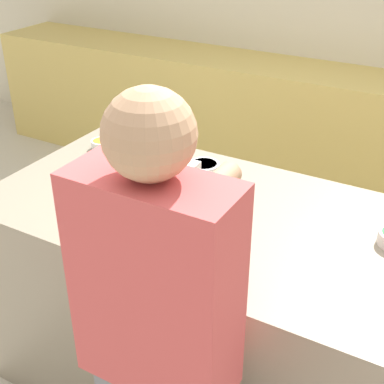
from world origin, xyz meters
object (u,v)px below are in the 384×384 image
candy_bowl_beside_tree (133,138)px  candy_bowl_far_right (101,144)px  candy_bowl_near_tray_right (138,152)px  candy_bowl_front_corner (204,168)px  baking_tray (172,208)px  decorative_tree (123,137)px  gingerbread_house (172,186)px  person (159,359)px

candy_bowl_beside_tree → candy_bowl_far_right: 0.16m
candy_bowl_near_tray_right → candy_bowl_front_corner: bearing=-1.3°
baking_tray → candy_bowl_beside_tree: size_ratio=4.38×
decorative_tree → candy_bowl_beside_tree: decorative_tree is taller
gingerbread_house → person: (0.33, -0.61, -0.19)m
candy_bowl_beside_tree → candy_bowl_far_right: size_ratio=1.09×
baking_tray → person: size_ratio=0.28×
candy_bowl_far_right → gingerbread_house: bearing=-28.0°
gingerbread_house → candy_bowl_near_tray_right: gingerbread_house is taller
person → decorative_tree: bearing=130.9°
gingerbread_house → candy_bowl_beside_tree: bearing=138.2°
decorative_tree → candy_bowl_beside_tree: bearing=119.3°
decorative_tree → baking_tray: bearing=-26.3°
gingerbread_house → person: size_ratio=0.15×
candy_bowl_front_corner → person: bearing=-68.7°
candy_bowl_near_tray_right → candy_bowl_far_right: size_ratio=0.96×
gingerbread_house → decorative_tree: bearing=153.8°
candy_bowl_beside_tree → decorative_tree: bearing=-60.7°
baking_tray → candy_bowl_far_right: (-0.60, 0.32, 0.02)m
candy_bowl_near_tray_right → candy_bowl_beside_tree: bearing=133.3°
baking_tray → gingerbread_house: bearing=33.8°
baking_tray → candy_bowl_front_corner: (-0.04, 0.33, 0.02)m
baking_tray → candy_bowl_front_corner: bearing=96.3°
candy_bowl_beside_tree → person: (0.84, -1.07, -0.11)m
candy_bowl_beside_tree → person: size_ratio=0.06×
baking_tray → candy_bowl_near_tray_right: candy_bowl_near_tray_right is taller
candy_bowl_far_right → candy_bowl_front_corner: (0.56, 0.01, 0.00)m
gingerbread_house → candy_bowl_near_tray_right: size_ratio=2.57×
decorative_tree → candy_bowl_near_tray_right: (-0.05, 0.16, -0.15)m
baking_tray → gingerbread_house: size_ratio=1.92×
candy_bowl_far_right → candy_bowl_near_tray_right: bearing=5.5°
gingerbread_house → candy_bowl_front_corner: gingerbread_house is taller
candy_bowl_near_tray_right → candy_bowl_beside_tree: size_ratio=0.89×
candy_bowl_beside_tree → candy_bowl_front_corner: (0.47, -0.13, 0.01)m
candy_bowl_beside_tree → candy_bowl_front_corner: size_ratio=0.79×
candy_bowl_front_corner → baking_tray: bearing=-83.7°
candy_bowl_far_right → person: (0.93, -0.93, -0.11)m
decorative_tree → candy_bowl_beside_tree: size_ratio=3.09×
decorative_tree → candy_bowl_beside_tree: (-0.16, 0.28, -0.15)m
gingerbread_house → candy_bowl_far_right: bearing=152.0°
candy_bowl_beside_tree → candy_bowl_far_right: candy_bowl_far_right is taller
gingerbread_house → person: 0.72m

